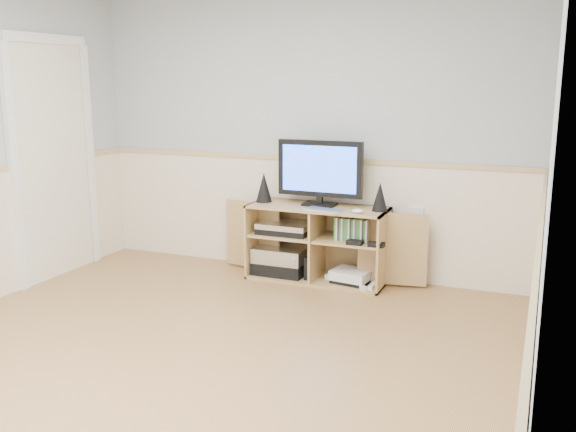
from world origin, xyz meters
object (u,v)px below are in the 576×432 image
(game_consoles, at_px, (350,276))
(monitor, at_px, (320,171))
(media_cabinet, at_px, (319,241))
(keyboard, at_px, (325,210))

(game_consoles, bearing_deg, monitor, 168.79)
(game_consoles, bearing_deg, media_cabinet, 167.77)
(media_cabinet, xyz_separation_m, keyboard, (0.11, -0.19, 0.32))
(media_cabinet, relative_size, game_consoles, 4.05)
(keyboard, distance_m, game_consoles, 0.63)
(media_cabinet, distance_m, game_consoles, 0.41)
(keyboard, bearing_deg, game_consoles, 44.99)
(media_cabinet, height_order, monitor, monitor)
(media_cabinet, bearing_deg, game_consoles, -12.23)
(monitor, bearing_deg, media_cabinet, 90.00)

